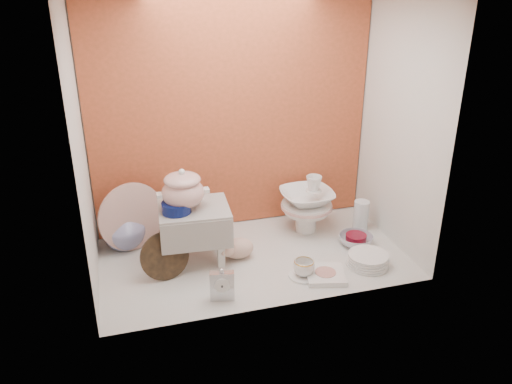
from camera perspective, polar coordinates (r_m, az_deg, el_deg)
ground at (r=3.15m, az=-0.25°, el=-7.19°), size 1.80×1.80×0.00m
niche_shell at (r=2.95m, az=-1.25°, el=10.27°), size 1.86×1.03×1.53m
step_stool at (r=3.07m, az=-6.71°, el=-4.55°), size 0.42×0.37×0.34m
soup_tureen at (r=2.94m, az=-8.04°, el=0.36°), size 0.37×0.37×0.24m
cobalt_bowl at (r=2.93m, az=-8.73°, el=-1.67°), size 0.18×0.18×0.06m
floral_platter at (r=3.24m, az=-13.46°, el=-2.67°), size 0.42×0.23×0.42m
blue_white_vase at (r=3.30m, az=-14.34°, el=-3.68°), size 0.34×0.34×0.27m
lacquer_tray at (r=2.94m, az=-9.97°, el=-6.95°), size 0.29×0.12×0.27m
mantel_clock at (r=2.75m, az=-3.75°, el=-10.06°), size 0.13×0.07×0.19m
plush_pig at (r=3.11m, az=-1.95°, el=-6.14°), size 0.25×0.19×0.14m
teacup_saucer at (r=2.98m, az=5.23°, el=-9.10°), size 0.21×0.21×0.01m
gold_rim_teacup at (r=2.95m, az=5.27°, el=-8.25°), size 0.15×0.15×0.09m
lattice_dish at (r=2.99m, az=7.61°, el=-8.97°), size 0.26×0.26×0.03m
dinner_plate_stack at (r=3.12m, az=12.17°, el=-7.26°), size 0.25×0.25×0.07m
crystal_bowl at (r=3.32m, az=10.89°, el=-5.20°), size 0.27×0.27×0.07m
clear_glass_vase at (r=3.49m, az=11.43°, el=-2.51°), size 0.11×0.11×0.20m
porcelain_tower at (r=3.38m, az=5.57°, el=-1.30°), size 0.42×0.42×0.39m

